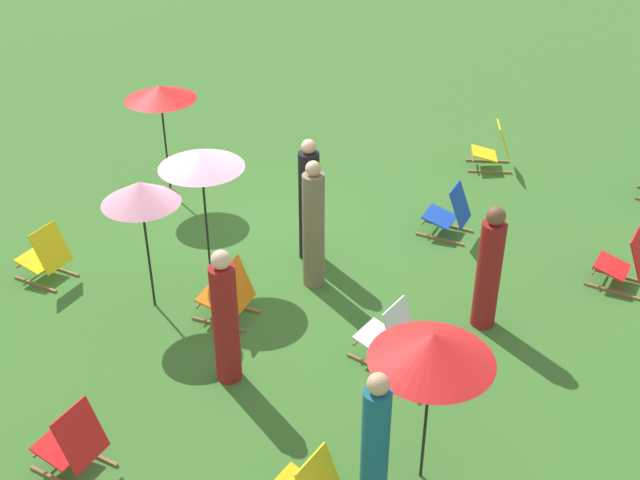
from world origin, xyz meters
The scene contains 17 objects.
ground_plane centered at (0.00, 0.00, 0.00)m, with size 40.00×40.00×0.00m, color #386B28.
deckchair_1 centered at (-1.61, 2.68, 0.37)m, with size 0.55×0.80×0.83m.
deckchair_2 centered at (4.33, 0.19, 0.37)m, with size 0.58×0.82×0.83m.
deckchair_3 centered at (1.45, 0.50, 0.37)m, with size 0.50×0.77×0.83m.
deckchair_4 centered at (-1.09, 5.21, 0.37)m, with size 0.60×0.83×0.83m.
deckchair_8 centered at (1.53, -2.26, 0.37)m, with size 0.57×0.81×0.83m.
deckchair_9 centered at (-4.15, 2.88, 0.37)m, with size 0.66×0.86×0.83m.
deckchair_10 centered at (1.54, 2.66, 0.37)m, with size 0.66×0.86×0.83m.
umbrella_0 centered at (3.17, 3.49, 1.66)m, with size 1.19×1.19×1.81m.
umbrella_1 centered at (-1.27, -1.93, 1.77)m, with size 1.13×1.13×1.89m.
umbrella_2 centered at (1.56, -0.56, 1.69)m, with size 0.98×0.98×1.83m.
umbrella_3 centered at (0.61, -0.22, 1.77)m, with size 1.14×1.14×1.90m.
person_0 centered at (0.32, 1.23, 0.88)m, with size 0.31×0.31×1.86m.
person_1 centered at (0.42, 3.59, 0.81)m, with size 0.42×0.42×1.70m.
person_2 centered at (2.50, 1.00, 0.83)m, with size 0.40×0.40×1.75m.
person_3 centered at (3.77, 3.16, 0.83)m, with size 0.37×0.37×1.72m.
person_4 centered at (-0.29, 0.92, 0.88)m, with size 0.41×0.41×1.85m.
Camera 1 is at (8.83, 4.53, 6.26)m, focal length 44.78 mm.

